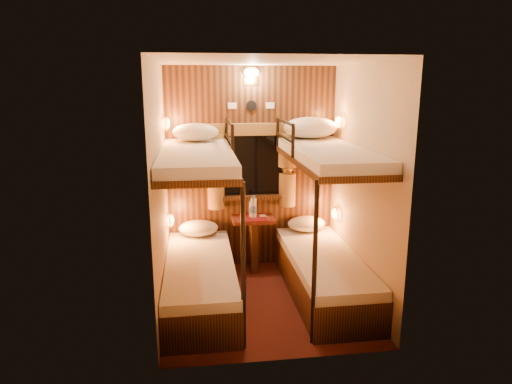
{
  "coord_description": "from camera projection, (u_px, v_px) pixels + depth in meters",
  "views": [
    {
      "loc": [
        -0.66,
        -4.3,
        2.2
      ],
      "look_at": [
        -0.06,
        0.15,
        1.13
      ],
      "focal_mm": 32.0,
      "sensor_mm": 36.0,
      "label": 1
    }
  ],
  "objects": [
    {
      "name": "bottle_left",
      "position": [
        253.0,
        208.0,
        5.39
      ],
      "size": [
        0.08,
        0.08,
        0.27
      ],
      "rotation": [
        0.0,
        0.0,
        0.19
      ],
      "color": "#99BFE5",
      "rests_on": "table"
    },
    {
      "name": "reading_lamps",
      "position": [
        255.0,
        171.0,
        5.12
      ],
      "size": [
        2.0,
        0.2,
        1.25
      ],
      "color": "orange",
      "rests_on": "wall_left"
    },
    {
      "name": "wall_back",
      "position": [
        251.0,
        169.0,
        5.47
      ],
      "size": [
        2.4,
        0.0,
        2.4
      ],
      "primitive_type": "plane",
      "rotation": [
        1.57,
        0.0,
        0.0
      ],
      "color": "#C6B293",
      "rests_on": "floor"
    },
    {
      "name": "bottle_right",
      "position": [
        251.0,
        209.0,
        5.42
      ],
      "size": [
        0.06,
        0.06,
        0.21
      ],
      "rotation": [
        0.0,
        0.0,
        -0.2
      ],
      "color": "#99BFE5",
      "rests_on": "table"
    },
    {
      "name": "bunk_left",
      "position": [
        200.0,
        251.0,
        4.59
      ],
      "size": [
        0.72,
        1.9,
        1.82
      ],
      "color": "black",
      "rests_on": "floor"
    },
    {
      "name": "pillow_lower_left",
      "position": [
        198.0,
        228.0,
        5.35
      ],
      "size": [
        0.46,
        0.33,
        0.18
      ],
      "primitive_type": "ellipsoid",
      "color": "white",
      "rests_on": "bunk_left"
    },
    {
      "name": "sachet_b",
      "position": [
        262.0,
        215.0,
        5.5
      ],
      "size": [
        0.08,
        0.06,
        0.01
      ],
      "primitive_type": "cube",
      "rotation": [
        0.0,
        0.0,
        0.15
      ],
      "color": "silver",
      "rests_on": "table"
    },
    {
      "name": "wall_front",
      "position": [
        285.0,
        219.0,
        3.45
      ],
      "size": [
        2.4,
        0.0,
        2.4
      ],
      "primitive_type": "plane",
      "rotation": [
        -1.57,
        0.0,
        0.0
      ],
      "color": "#C6B293",
      "rests_on": "floor"
    },
    {
      "name": "back_panel",
      "position": [
        251.0,
        169.0,
        5.46
      ],
      "size": [
        2.0,
        0.03,
        2.4
      ],
      "primitive_type": "cube",
      "color": "black",
      "rests_on": "floor"
    },
    {
      "name": "sachet_a",
      "position": [
        263.0,
        216.0,
        5.45
      ],
      "size": [
        0.08,
        0.07,
        0.01
      ],
      "primitive_type": "cube",
      "rotation": [
        0.0,
        0.0,
        0.22
      ],
      "color": "silver",
      "rests_on": "table"
    },
    {
      "name": "wall_right",
      "position": [
        362.0,
        185.0,
        4.59
      ],
      "size": [
        0.0,
        2.4,
        2.4
      ],
      "primitive_type": "plane",
      "rotation": [
        1.57,
        0.0,
        -1.57
      ],
      "color": "#C6B293",
      "rests_on": "floor"
    },
    {
      "name": "wall_left",
      "position": [
        160.0,
        191.0,
        4.33
      ],
      "size": [
        0.0,
        2.4,
        2.4
      ],
      "primitive_type": "plane",
      "rotation": [
        1.57,
        0.0,
        1.57
      ],
      "color": "#C6B293",
      "rests_on": "floor"
    },
    {
      "name": "table",
      "position": [
        253.0,
        236.0,
        5.46
      ],
      "size": [
        0.5,
        0.34,
        0.66
      ],
      "color": "#5E2215",
      "rests_on": "floor"
    },
    {
      "name": "pillow_lower_right",
      "position": [
        306.0,
        224.0,
        5.52
      ],
      "size": [
        0.46,
        0.33,
        0.18
      ],
      "primitive_type": "ellipsoid",
      "color": "white",
      "rests_on": "bunk_right"
    },
    {
      "name": "bunk_right",
      "position": [
        324.0,
        245.0,
        4.76
      ],
      "size": [
        0.72,
        1.9,
        1.82
      ],
      "color": "black",
      "rests_on": "floor"
    },
    {
      "name": "window",
      "position": [
        252.0,
        171.0,
        5.43
      ],
      "size": [
        1.0,
        0.12,
        0.79
      ],
      "color": "black",
      "rests_on": "back_panel"
    },
    {
      "name": "ceiling",
      "position": [
        265.0,
        61.0,
        4.18
      ],
      "size": [
        2.1,
        2.1,
        0.0
      ],
      "primitive_type": "plane",
      "rotation": [
        3.14,
        0.0,
        0.0
      ],
      "color": "silver",
      "rests_on": "wall_back"
    },
    {
      "name": "back_fixtures",
      "position": [
        251.0,
        79.0,
        5.18
      ],
      "size": [
        0.54,
        0.09,
        0.48
      ],
      "color": "black",
      "rests_on": "back_panel"
    },
    {
      "name": "pillow_upper_left",
      "position": [
        196.0,
        132.0,
        4.94
      ],
      "size": [
        0.5,
        0.35,
        0.19
      ],
      "primitive_type": "ellipsoid",
      "color": "white",
      "rests_on": "bunk_left"
    },
    {
      "name": "curtains",
      "position": [
        252.0,
        165.0,
        5.38
      ],
      "size": [
        1.1,
        0.22,
        1.0
      ],
      "color": "brown",
      "rests_on": "back_panel"
    },
    {
      "name": "floor",
      "position": [
        264.0,
        301.0,
        4.74
      ],
      "size": [
        2.1,
        2.1,
        0.0
      ],
      "primitive_type": "plane",
      "color": "#3E1411",
      "rests_on": "ground"
    },
    {
      "name": "pillow_upper_right",
      "position": [
        310.0,
        128.0,
        5.19
      ],
      "size": [
        0.62,
        0.44,
        0.24
      ],
      "primitive_type": "ellipsoid",
      "color": "white",
      "rests_on": "bunk_right"
    }
  ]
}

